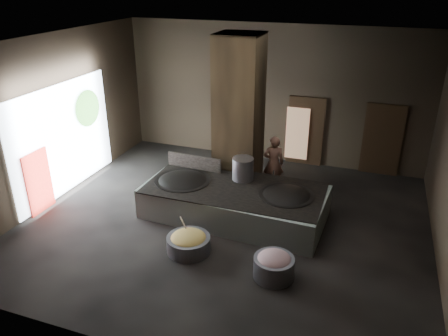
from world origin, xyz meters
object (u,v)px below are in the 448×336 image
at_px(hearth_platform, 234,202).
at_px(stock_pot, 243,169).
at_px(cook, 273,163).
at_px(meat_basin, 274,267).
at_px(wok_right, 286,198).
at_px(veg_basin, 189,244).
at_px(wok_left, 183,183).

xyz_separation_m(hearth_platform, stock_pot, (0.05, 0.55, 0.72)).
height_order(stock_pot, cook, cook).
xyz_separation_m(cook, meat_basin, (1.02, -4.04, -0.59)).
xyz_separation_m(wok_right, meat_basin, (0.24, -2.20, -0.51)).
bearing_deg(cook, veg_basin, 58.14).
xyz_separation_m(hearth_platform, meat_basin, (1.59, -2.15, -0.17)).
xyz_separation_m(wok_right, stock_pot, (-1.30, 0.50, 0.38)).
height_order(cook, meat_basin, cook).
xyz_separation_m(veg_basin, meat_basin, (2.08, -0.26, 0.05)).
relative_size(hearth_platform, stock_pot, 7.67).
bearing_deg(veg_basin, meat_basin, -7.16).
bearing_deg(meat_basin, wok_right, 96.24).
bearing_deg(hearth_platform, wok_left, -175.31).
distance_m(stock_pot, meat_basin, 3.24).
distance_m(cook, meat_basin, 4.21).
bearing_deg(wok_left, wok_right, 2.05).
relative_size(hearth_platform, wok_right, 3.41).
xyz_separation_m(wok_left, wok_right, (2.80, 0.10, 0.00)).
distance_m(hearth_platform, wok_right, 1.39).
xyz_separation_m(stock_pot, meat_basin, (1.54, -2.70, -0.89)).
bearing_deg(stock_pot, cook, 68.61).
relative_size(stock_pot, veg_basin, 0.60).
relative_size(hearth_platform, meat_basin, 5.40).
xyz_separation_m(hearth_platform, wok_right, (1.35, 0.05, 0.34)).
height_order(hearth_platform, veg_basin, hearth_platform).
distance_m(veg_basin, meat_basin, 2.09).
distance_m(wok_right, meat_basin, 2.27).
bearing_deg(cook, meat_basin, 87.94).
xyz_separation_m(wok_right, veg_basin, (-1.84, -1.94, -0.56)).
distance_m(cook, veg_basin, 3.98).
height_order(hearth_platform, meat_basin, hearth_platform).
relative_size(hearth_platform, cook, 2.82).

